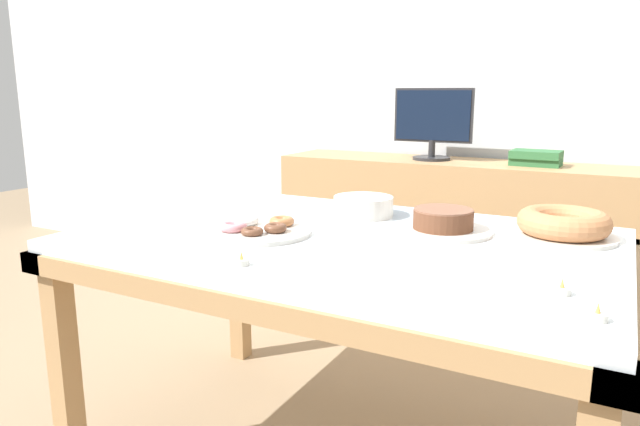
# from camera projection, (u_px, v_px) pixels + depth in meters

# --- Properties ---
(wall_back) EXTENTS (8.00, 0.10, 2.60)m
(wall_back) POSITION_uv_depth(u_px,v_px,m) (482.00, 75.00, 3.15)
(wall_back) COLOR silver
(wall_back) RESTS_ON ground
(dining_table) EXTENTS (1.62, 1.05, 0.78)m
(dining_table) POSITION_uv_depth(u_px,v_px,m) (343.00, 262.00, 1.77)
(dining_table) COLOR silver
(dining_table) RESTS_ON ground
(sideboard) EXTENTS (1.99, 0.44, 0.85)m
(sideboard) POSITION_uv_depth(u_px,v_px,m) (460.00, 240.00, 3.07)
(sideboard) COLOR tan
(sideboard) RESTS_ON ground
(computer_monitor) EXTENTS (0.42, 0.20, 0.38)m
(computer_monitor) POSITION_uv_depth(u_px,v_px,m) (433.00, 124.00, 3.03)
(computer_monitor) COLOR #262628
(computer_monitor) RESTS_ON sideboard
(book_stack) EXTENTS (0.24, 0.18, 0.08)m
(book_stack) POSITION_uv_depth(u_px,v_px,m) (536.00, 158.00, 2.81)
(book_stack) COLOR #2D6638
(book_stack) RESTS_ON sideboard
(cake_chocolate_round) EXTENTS (0.31, 0.31, 0.08)m
(cake_chocolate_round) POSITION_uv_depth(u_px,v_px,m) (443.00, 223.00, 1.78)
(cake_chocolate_round) COLOR silver
(cake_chocolate_round) RESTS_ON dining_table
(cake_golden_bundt) EXTENTS (0.31, 0.31, 0.09)m
(cake_golden_bundt) POSITION_uv_depth(u_px,v_px,m) (563.00, 225.00, 1.70)
(cake_golden_bundt) COLOR silver
(cake_golden_bundt) RESTS_ON dining_table
(pastry_platter) EXTENTS (0.33, 0.33, 0.04)m
(pastry_platter) POSITION_uv_depth(u_px,v_px,m) (258.00, 229.00, 1.76)
(pastry_platter) COLOR silver
(pastry_platter) RESTS_ON dining_table
(plate_stack) EXTENTS (0.21, 0.21, 0.07)m
(plate_stack) POSITION_uv_depth(u_px,v_px,m) (363.00, 206.00, 2.01)
(plate_stack) COLOR silver
(plate_stack) RESTS_ON dining_table
(tealight_centre) EXTENTS (0.04, 0.04, 0.04)m
(tealight_centre) POSITION_uv_depth(u_px,v_px,m) (242.00, 261.00, 1.44)
(tealight_centre) COLOR silver
(tealight_centre) RESTS_ON dining_table
(tealight_left_edge) EXTENTS (0.04, 0.04, 0.04)m
(tealight_left_edge) POSITION_uv_depth(u_px,v_px,m) (562.00, 290.00, 1.23)
(tealight_left_edge) COLOR silver
(tealight_left_edge) RESTS_ON dining_table
(tealight_near_front) EXTENTS (0.04, 0.04, 0.04)m
(tealight_near_front) POSITION_uv_depth(u_px,v_px,m) (597.00, 316.00, 1.09)
(tealight_near_front) COLOR silver
(tealight_near_front) RESTS_ON dining_table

